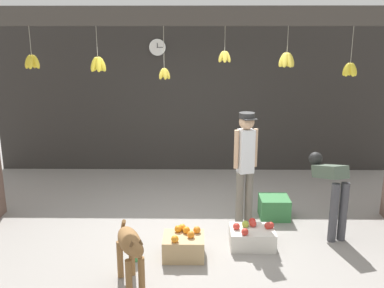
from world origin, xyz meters
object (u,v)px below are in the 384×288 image
(shopkeeper, at_px, (245,161))
(wall_clock, at_px, (157,47))
(water_bottle, at_px, (135,251))
(worker_stooping, at_px, (331,186))
(produce_box_green, at_px, (274,207))
(fruit_crate_apples, at_px, (252,236))
(fruit_crate_oranges, at_px, (184,245))
(dog, at_px, (130,247))

(shopkeeper, xyz_separation_m, wall_clock, (-1.42, 2.58, 1.44))
(wall_clock, bearing_deg, shopkeeper, -61.23)
(water_bottle, bearing_deg, worker_stooping, 17.00)
(worker_stooping, relative_size, produce_box_green, 2.43)
(water_bottle, bearing_deg, wall_clock, 90.10)
(worker_stooping, distance_m, wall_clock, 4.15)
(fruit_crate_apples, xyz_separation_m, water_bottle, (-1.46, -0.40, 0.00))
(produce_box_green, bearing_deg, worker_stooping, -38.17)
(produce_box_green, bearing_deg, wall_clock, 129.83)
(fruit_crate_apples, bearing_deg, produce_box_green, 63.76)
(shopkeeper, relative_size, worker_stooping, 1.58)
(fruit_crate_oranges, relative_size, water_bottle, 1.73)
(worker_stooping, xyz_separation_m, produce_box_green, (-0.65, 0.51, -0.53))
(fruit_crate_oranges, height_order, fruit_crate_apples, fruit_crate_oranges)
(worker_stooping, height_order, produce_box_green, worker_stooping)
(shopkeeper, height_order, fruit_crate_apples, shopkeeper)
(produce_box_green, bearing_deg, dog, -135.27)
(shopkeeper, bearing_deg, dog, 30.81)
(water_bottle, distance_m, wall_clock, 4.23)
(water_bottle, bearing_deg, shopkeeper, 34.91)
(dog, relative_size, worker_stooping, 0.75)
(fruit_crate_apples, bearing_deg, wall_clock, 114.84)
(fruit_crate_oranges, bearing_deg, fruit_crate_apples, 17.78)
(shopkeeper, relative_size, water_bottle, 5.65)
(produce_box_green, distance_m, wall_clock, 3.73)
(shopkeeper, xyz_separation_m, water_bottle, (-1.41, -0.98, -0.83))
(worker_stooping, distance_m, fruit_crate_apples, 1.28)
(worker_stooping, height_order, fruit_crate_apples, worker_stooping)
(worker_stooping, relative_size, water_bottle, 3.59)
(worker_stooping, relative_size, wall_clock, 3.17)
(fruit_crate_apples, height_order, wall_clock, wall_clock)
(dog, xyz_separation_m, fruit_crate_apples, (1.42, 0.95, -0.35))
(wall_clock, bearing_deg, fruit_crate_oranges, -80.26)
(worker_stooping, xyz_separation_m, water_bottle, (-2.54, -0.78, -0.56))
(dog, distance_m, water_bottle, 0.65)
(shopkeeper, relative_size, wall_clock, 5.00)
(worker_stooping, height_order, wall_clock, wall_clock)
(fruit_crate_oranges, bearing_deg, water_bottle, -168.45)
(shopkeeper, height_order, worker_stooping, shopkeeper)
(fruit_crate_oranges, height_order, produce_box_green, fruit_crate_oranges)
(dog, height_order, water_bottle, dog)
(worker_stooping, xyz_separation_m, fruit_crate_apples, (-1.08, -0.38, -0.56))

